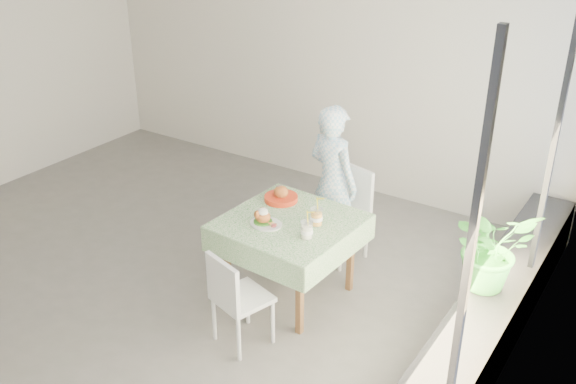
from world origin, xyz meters
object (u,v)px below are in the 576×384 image
Objects in this scene: potted_plant at (491,247)px; chair_near at (242,316)px; juice_cup_orange at (316,217)px; cafe_table at (290,249)px; diner at (333,183)px; chair_far at (341,231)px; main_dish at (264,219)px.

chair_near is at bearing -145.04° from potted_plant.
juice_cup_orange reaches higher than chair_near.
potted_plant is (1.54, 1.07, 0.58)m from chair_near.
potted_plant is at bearing 11.80° from cafe_table.
diner is (-0.09, 1.54, 0.51)m from chair_near.
juice_cup_orange is at bearing 124.23° from diner.
juice_cup_orange reaches higher than chair_far.
potted_plant is (1.58, 0.33, 0.37)m from cafe_table.
chair_far reaches higher than chair_near.
cafe_table is 0.40m from main_dish.
potted_plant is (1.62, -0.47, 0.07)m from diner.
potted_plant is at bearing 16.37° from main_dish.
cafe_table is at bearing 93.17° from chair_near.
diner is 1.69m from potted_plant.
juice_cup_orange is at bearing -77.37° from chair_far.
diner reaches higher than chair_far.
juice_cup_orange is (0.17, -0.75, 0.54)m from chair_far.
main_dish is at bearing -100.91° from chair_far.
main_dish reaches higher than chair_near.
chair_far is 3.19× the size of main_dish.
chair_far is 2.98× the size of juice_cup_orange.
diner is 0.79m from juice_cup_orange.
cafe_table is 3.66× the size of juice_cup_orange.
juice_cup_orange is (0.18, 0.80, 0.56)m from chair_near.
cafe_table is 0.83m from chair_far.
juice_cup_orange is (0.36, 0.23, 0.02)m from main_dish.
main_dish reaches higher than cafe_table.
chair_far is at bearing 89.49° from chair_near.
main_dish is 0.94× the size of juice_cup_orange.
cafe_table is at bearing 107.47° from diner.
diner reaches higher than chair_near.
chair_near is (0.04, -0.74, -0.21)m from cafe_table.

